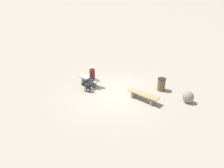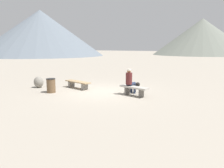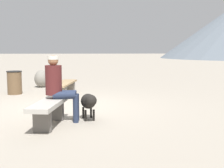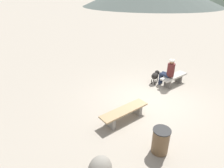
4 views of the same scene
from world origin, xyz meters
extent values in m
cube|color=#9E9384|center=(0.00, 0.00, -0.03)|extent=(210.00, 210.00, 0.06)
cube|color=gray|center=(-2.35, 0.05, 0.18)|extent=(0.20, 0.43, 0.37)
cube|color=gray|center=(-1.17, -0.16, 0.18)|extent=(0.20, 0.43, 0.37)
cube|color=#A3845B|center=(-1.76, -0.06, 0.40)|extent=(1.88, 0.75, 0.05)
cube|color=#605B56|center=(1.47, 0.01, 0.20)|extent=(0.16, 0.33, 0.39)
cube|color=#605B56|center=(2.32, -0.14, 0.20)|extent=(0.16, 0.33, 0.39)
cube|color=#B2ADA3|center=(1.89, -0.06, 0.43)|extent=(1.57, 0.66, 0.08)
cylinder|color=#511E1E|center=(1.57, -0.01, 0.84)|extent=(0.32, 0.32, 0.58)
sphere|color=#A3704C|center=(1.57, -0.01, 1.23)|extent=(0.20, 0.20, 0.20)
cylinder|color=silver|center=(1.57, -0.01, 1.28)|extent=(0.21, 0.21, 0.07)
cylinder|color=#232D47|center=(1.67, 0.20, 0.55)|extent=(0.17, 0.44, 0.15)
cylinder|color=#232D47|center=(1.68, 0.42, 0.27)|extent=(0.11, 0.11, 0.55)
cylinder|color=#232D47|center=(1.49, 0.21, 0.55)|extent=(0.17, 0.44, 0.15)
cylinder|color=#232D47|center=(1.51, 0.43, 0.27)|extent=(0.11, 0.11, 0.55)
ellipsoid|color=black|center=(1.45, 0.67, 0.38)|extent=(0.50, 0.38, 0.30)
sphere|color=black|center=(1.73, 0.72, 0.44)|extent=(0.23, 0.23, 0.23)
cylinder|color=black|center=(1.58, 0.78, 0.12)|extent=(0.04, 0.04, 0.23)
cylinder|color=black|center=(1.61, 0.61, 0.12)|extent=(0.04, 0.04, 0.23)
cylinder|color=black|center=(1.29, 0.73, 0.12)|extent=(0.04, 0.04, 0.23)
cylinder|color=black|center=(1.32, 0.56, 0.12)|extent=(0.04, 0.04, 0.23)
cylinder|color=black|center=(1.18, 0.63, 0.43)|extent=(0.12, 0.05, 0.15)
cylinder|color=brown|center=(-2.21, -1.68, 0.36)|extent=(0.46, 0.46, 0.73)
cylinder|color=black|center=(-2.21, -1.68, 0.74)|extent=(0.49, 0.49, 0.03)
ellipsoid|color=gray|center=(-3.92, -1.08, 0.33)|extent=(0.63, 0.55, 0.66)
cone|color=slate|center=(-4.72, 59.27, 5.30)|extent=(28.27, 28.27, 10.60)
cone|color=slate|center=(-40.83, 30.52, 6.03)|extent=(33.48, 33.48, 12.07)
camera|label=1|loc=(-5.60, 9.79, 6.36)|focal=35.45mm
camera|label=2|loc=(6.38, -9.43, 2.42)|focal=34.05mm
camera|label=3|loc=(7.30, 0.63, 1.43)|focal=46.02mm
camera|label=4|loc=(-5.98, -3.33, 4.06)|focal=30.37mm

